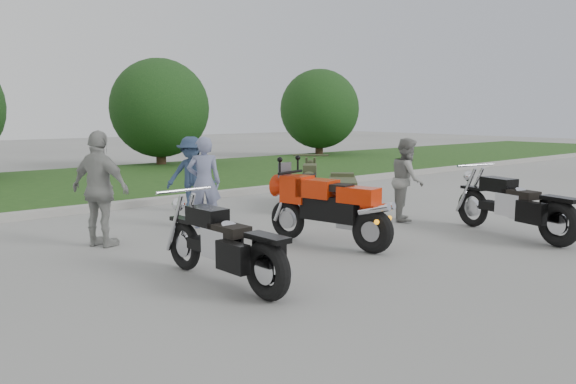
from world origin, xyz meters
TOP-DOWN VIEW (x-y plane):
  - ground at (0.00, 0.00)m, footprint 80.00×80.00m
  - curb at (0.00, 6.00)m, footprint 60.00×0.30m
  - grass_strip at (0.00, 10.15)m, footprint 60.00×8.00m
  - tree_mid_right at (4.00, 13.50)m, footprint 3.60×3.60m
  - tree_far_right at (12.00, 13.50)m, footprint 3.60×3.60m
  - sportbike_red at (0.21, 0.65)m, footprint 0.72×2.19m
  - cruiser_left at (-2.10, 0.01)m, footprint 0.44×2.32m
  - cruiser_right at (3.02, -0.87)m, footprint 0.69×2.43m
  - cruiser_sidecar at (2.58, 3.13)m, footprint 1.99×2.12m
  - person_stripe at (-0.52, 3.10)m, footprint 0.71×0.63m
  - person_grey at (2.81, 1.24)m, footprint 0.97×0.95m
  - person_denim at (0.10, 4.59)m, footprint 1.14×1.10m
  - person_back at (-2.48, 2.88)m, footprint 0.84×1.13m

SIDE VIEW (x-z plane):
  - ground at x=0.00m, z-range 0.00..0.00m
  - grass_strip at x=0.00m, z-range 0.00..0.14m
  - curb at x=0.00m, z-range 0.00..0.15m
  - cruiser_sidecar at x=2.58m, z-range -0.03..0.88m
  - cruiser_left at x=-2.10m, z-range 0.01..0.90m
  - cruiser_right at x=3.02m, z-range 0.01..0.95m
  - sportbike_red at x=0.21m, z-range 0.09..1.14m
  - person_denim at x=0.10m, z-range 0.00..1.56m
  - person_grey at x=2.81m, z-range 0.00..1.57m
  - person_stripe at x=-0.52m, z-range 0.00..1.63m
  - person_back at x=-2.48m, z-range 0.00..1.78m
  - tree_mid_right at x=4.00m, z-range 0.19..4.19m
  - tree_far_right at x=12.00m, z-range 0.19..4.19m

